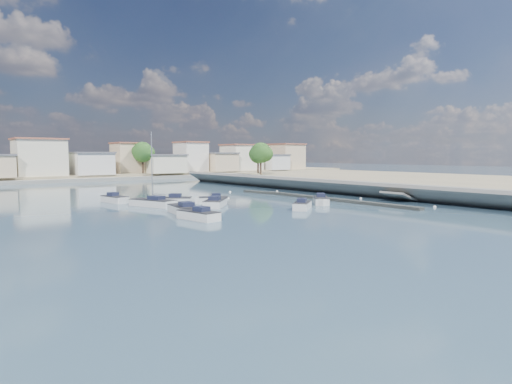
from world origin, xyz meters
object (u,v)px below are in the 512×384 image
at_px(motorboat_a, 197,215).
at_px(motorboat_b, 303,206).
at_px(motorboat_h, 216,203).
at_px(sailboat, 151,203).
at_px(motorboat_f, 212,200).
at_px(motorboat_c, 169,201).
at_px(motorboat_d, 321,201).
at_px(motorboat_g, 116,200).
at_px(motorboat_e, 184,210).

bearing_deg(motorboat_a, motorboat_b, -2.58).
relative_size(motorboat_h, sailboat, 0.55).
relative_size(motorboat_f, sailboat, 0.44).
xyz_separation_m(motorboat_a, motorboat_f, (8.20, 10.43, -0.00)).
height_order(motorboat_b, sailboat, sailboat).
distance_m(motorboat_a, motorboat_h, 10.35).
bearing_deg(motorboat_h, motorboat_a, -132.68).
height_order(motorboat_c, sailboat, sailboat).
relative_size(motorboat_d, sailboat, 0.47).
distance_m(motorboat_g, sailboat, 6.66).
bearing_deg(motorboat_g, motorboat_f, -42.18).
relative_size(motorboat_c, motorboat_h, 1.02).
distance_m(motorboat_h, sailboat, 7.73).
relative_size(motorboat_a, motorboat_b, 1.27).
bearing_deg(motorboat_f, motorboat_g, 137.82).
distance_m(motorboat_a, sailboat, 12.41).
bearing_deg(motorboat_e, motorboat_f, 39.68).
xyz_separation_m(motorboat_a, motorboat_b, (13.33, -0.60, -0.00)).
distance_m(motorboat_a, motorboat_c, 13.69).
bearing_deg(motorboat_b, motorboat_g, 126.48).
bearing_deg(motorboat_b, motorboat_h, 127.55).
height_order(motorboat_b, motorboat_e, same).
bearing_deg(motorboat_d, motorboat_f, 139.28).
bearing_deg(motorboat_h, motorboat_d, -27.86).
bearing_deg(motorboat_a, motorboat_g, 92.99).
bearing_deg(motorboat_b, motorboat_d, 21.91).
bearing_deg(motorboat_b, sailboat, 133.68).
relative_size(motorboat_f, motorboat_h, 0.80).
distance_m(motorboat_c, motorboat_e, 9.09).
height_order(motorboat_e, motorboat_f, same).
bearing_deg(motorboat_h, sailboat, 141.91).
height_order(motorboat_d, motorboat_e, same).
bearing_deg(motorboat_f, sailboat, 165.01).
distance_m(motorboat_c, motorboat_d, 18.88).
bearing_deg(motorboat_h, motorboat_f, 67.32).
bearing_deg(motorboat_e, motorboat_h, 27.54).
distance_m(motorboat_f, motorboat_h, 3.06).
bearing_deg(motorboat_d, motorboat_h, 152.14).
relative_size(motorboat_a, motorboat_c, 1.00).
distance_m(motorboat_b, motorboat_h, 10.36).
height_order(motorboat_f, sailboat, sailboat).
height_order(motorboat_a, sailboat, sailboat).
bearing_deg(motorboat_e, motorboat_c, 72.81).
height_order(motorboat_h, sailboat, sailboat).
relative_size(motorboat_g, sailboat, 0.55).
height_order(motorboat_d, motorboat_g, same).
height_order(motorboat_d, motorboat_f, same).
relative_size(motorboat_f, motorboat_g, 0.80).
height_order(motorboat_a, motorboat_e, same).
bearing_deg(sailboat, motorboat_h, -38.09).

